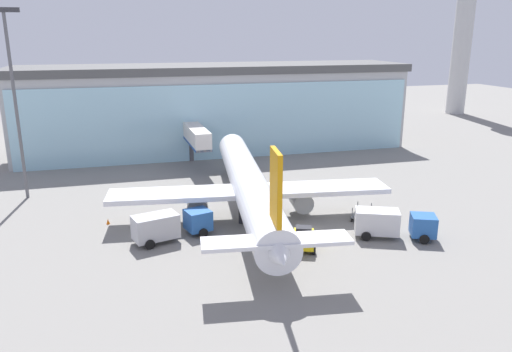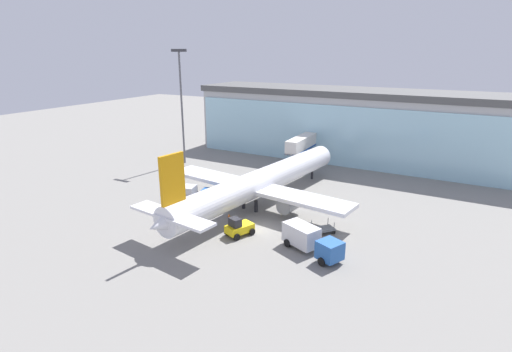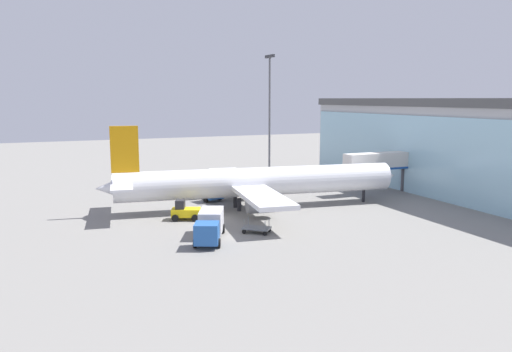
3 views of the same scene
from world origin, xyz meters
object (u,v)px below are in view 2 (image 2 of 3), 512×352
at_px(apron_light_mast, 181,99).
at_px(safety_cone_wingtip, 185,185).
at_px(baggage_cart, 323,229).
at_px(jet_bridge, 303,143).
at_px(catering_truck, 191,194).
at_px(airplane, 259,183).
at_px(pushback_tug, 239,228).
at_px(safety_cone_nose, 229,215).
at_px(fuel_truck, 310,240).

bearing_deg(apron_light_mast, safety_cone_wingtip, -52.30).
bearing_deg(safety_cone_wingtip, baggage_cart, -13.65).
xyz_separation_m(jet_bridge, catering_truck, (-6.97, -25.02, -3.10)).
relative_size(airplane, pushback_tug, 10.63).
xyz_separation_m(catering_truck, baggage_cart, (19.61, -0.35, -0.97)).
relative_size(pushback_tug, safety_cone_nose, 6.63).
bearing_deg(jet_bridge, catering_truck, 164.14).
relative_size(baggage_cart, pushback_tug, 0.86).
height_order(airplane, pushback_tug, airplane).
distance_m(jet_bridge, catering_truck, 26.16).
xyz_separation_m(jet_bridge, safety_cone_wingtip, (-12.48, -19.27, -4.29)).
xyz_separation_m(catering_truck, safety_cone_wingtip, (-5.51, 5.75, -1.19)).
relative_size(catering_truck, safety_cone_nose, 13.85).
relative_size(safety_cone_nose, safety_cone_wingtip, 1.00).
relative_size(airplane, fuel_truck, 5.14).
xyz_separation_m(baggage_cart, safety_cone_nose, (-12.36, -1.15, -0.23)).
relative_size(catering_truck, safety_cone_wingtip, 13.85).
relative_size(catering_truck, fuel_truck, 1.01).
distance_m(jet_bridge, baggage_cart, 28.64).
bearing_deg(safety_cone_nose, baggage_cart, 5.30).
bearing_deg(baggage_cart, catering_truck, 130.68).
bearing_deg(pushback_tug, catering_truck, 86.42).
bearing_deg(safety_cone_nose, airplane, 74.66).
distance_m(apron_light_mast, fuel_truck, 42.61).
relative_size(apron_light_mast, pushback_tug, 5.80).
bearing_deg(airplane, baggage_cart, -103.35).
xyz_separation_m(jet_bridge, apron_light_mast, (-21.38, -7.75, 7.80)).
bearing_deg(safety_cone_nose, catering_truck, 168.34).
relative_size(jet_bridge, safety_cone_wingtip, 21.10).
height_order(baggage_cart, pushback_tug, pushback_tug).
height_order(safety_cone_nose, safety_cone_wingtip, same).
height_order(fuel_truck, pushback_tug, fuel_truck).
bearing_deg(apron_light_mast, airplane, -29.74).
bearing_deg(pushback_tug, airplane, 36.52).
bearing_deg(catering_truck, baggage_cart, -15.13).
xyz_separation_m(apron_light_mast, catering_truck, (14.42, -17.27, -10.90)).
bearing_deg(safety_cone_wingtip, fuel_truck, -23.86).
height_order(airplane, safety_cone_wingtip, airplane).
xyz_separation_m(airplane, catering_truck, (-8.76, -4.03, -1.86)).
distance_m(apron_light_mast, pushback_tug, 36.04).
bearing_deg(baggage_cart, safety_cone_wingtip, 118.05).
bearing_deg(catering_truck, safety_cone_nose, -25.77).
distance_m(airplane, baggage_cart, 12.03).
xyz_separation_m(jet_bridge, safety_cone_nose, (0.28, -26.52, -4.29)).
bearing_deg(airplane, fuel_truck, -121.86).
height_order(jet_bridge, apron_light_mast, apron_light_mast).
bearing_deg(airplane, safety_cone_nose, 173.28).
height_order(apron_light_mast, safety_cone_wingtip, apron_light_mast).
relative_size(fuel_truck, baggage_cart, 2.39).
distance_m(apron_light_mast, safety_cone_wingtip, 18.93).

